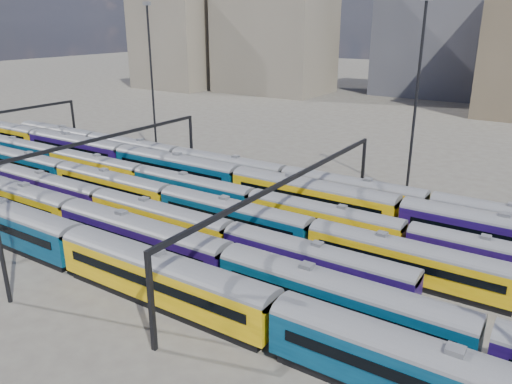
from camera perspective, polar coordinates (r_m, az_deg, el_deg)
The scene contains 12 objects.
ground at distance 57.94m, azimuth -4.87°, elevation -4.20°, with size 500.00×500.00×0.00m, color #47423C.
rake_0 at distance 36.89m, azimuth 2.41°, elevation -13.81°, with size 132.62×3.23×5.45m.
rake_1 at distance 58.54m, azimuth -20.29°, elevation -2.25°, with size 126.65×3.09×5.20m.
rake_2 at distance 69.79m, azimuth -22.44°, elevation 0.63°, with size 94.85×2.78×4.67m.
rake_3 at distance 68.07m, azimuth -16.15°, elevation 0.95°, with size 97.19×2.85×4.79m.
rake_4 at distance 65.04m, azimuth -7.32°, elevation 0.62°, with size 129.95×2.72×4.56m.
rake_5 at distance 73.07m, azimuth -9.16°, elevation 2.97°, with size 109.11×3.19×5.39m.
rake_6 at distance 68.41m, azimuth 3.24°, elevation 1.79°, with size 116.70×2.85×4.78m.
gantry_1 at distance 69.37m, azimuth -18.26°, elevation 4.76°, with size 0.35×40.35×8.03m.
gantry_2 at distance 50.31m, azimuth 3.96°, elevation 0.42°, with size 0.35×40.35×8.03m.
mast_1 at distance 90.06m, azimuth -11.87°, elevation 13.09°, with size 1.40×0.50×25.60m.
mast_3 at distance 68.73m, azimuth 17.91°, elevation 10.79°, with size 1.40×0.50×25.60m.
Camera 1 is at (33.01, -41.72, 22.96)m, focal length 35.00 mm.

